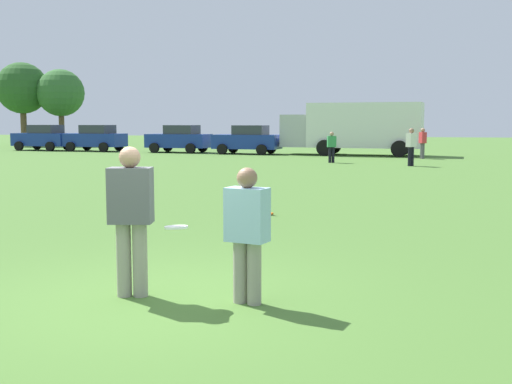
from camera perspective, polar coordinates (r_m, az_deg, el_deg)
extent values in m
plane|color=#47702D|center=(7.54, -9.59, -9.55)|extent=(160.85, 160.85, 0.00)
cylinder|color=gray|center=(7.64, -11.82, -6.00)|extent=(0.17, 0.17, 0.88)
cylinder|color=gray|center=(7.60, -10.41, -6.04)|extent=(0.17, 0.17, 0.88)
cube|color=#595960|center=(7.50, -11.24, -0.30)|extent=(0.55, 0.39, 0.65)
sphere|color=tan|center=(7.46, -11.32, 3.09)|extent=(0.25, 0.25, 0.25)
cylinder|color=gray|center=(7.17, -0.16, -7.34)|extent=(0.16, 0.16, 0.72)
cylinder|color=gray|center=(7.25, -1.43, -7.19)|extent=(0.16, 0.16, 0.72)
cube|color=#9EC6E5|center=(7.08, -0.80, -2.06)|extent=(0.51, 0.36, 0.61)
sphere|color=#8C664C|center=(7.03, -0.81, 1.28)|extent=(0.23, 0.23, 0.23)
cylinder|color=white|center=(7.27, -7.22, -3.16)|extent=(0.27, 0.27, 0.05)
cube|color=#D8590C|center=(14.05, 0.80, -1.99)|extent=(0.32, 0.32, 0.03)
cone|color=orange|center=(14.02, 0.80, -1.02)|extent=(0.24, 0.24, 0.45)
cube|color=navy|center=(47.85, -18.65, 4.51)|extent=(4.33, 2.12, 0.90)
cube|color=#2D333D|center=(47.69, -18.44, 5.38)|extent=(2.12, 1.79, 0.64)
cylinder|color=black|center=(47.88, -20.59, 3.90)|extent=(0.68, 0.27, 0.66)
cylinder|color=black|center=(49.45, -19.14, 4.02)|extent=(0.68, 0.27, 0.66)
cylinder|color=black|center=(46.29, -18.08, 3.92)|extent=(0.68, 0.27, 0.66)
cylinder|color=black|center=(47.91, -16.66, 4.04)|extent=(0.68, 0.27, 0.66)
cube|color=navy|center=(45.55, -14.33, 4.57)|extent=(4.33, 2.12, 0.90)
cube|color=#2D333D|center=(45.40, -14.09, 5.48)|extent=(2.12, 1.79, 0.64)
cylinder|color=black|center=(45.46, -16.38, 3.94)|extent=(0.68, 0.27, 0.66)
cylinder|color=black|center=(47.11, -15.00, 4.06)|extent=(0.68, 0.27, 0.66)
cylinder|color=black|center=(44.03, -13.59, 3.95)|extent=(0.68, 0.27, 0.66)
cylinder|color=black|center=(45.73, -12.26, 4.07)|extent=(0.68, 0.27, 0.66)
cube|color=navy|center=(42.57, -6.99, 4.61)|extent=(4.33, 2.12, 0.90)
cube|color=#2D333D|center=(42.45, -6.70, 5.58)|extent=(2.12, 1.79, 0.64)
cylinder|color=black|center=(42.27, -9.16, 3.95)|extent=(0.68, 0.27, 0.66)
cylinder|color=black|center=(44.05, -7.96, 4.07)|extent=(0.68, 0.27, 0.66)
cylinder|color=black|center=(41.13, -5.93, 3.93)|extent=(0.68, 0.27, 0.66)
cylinder|color=black|center=(42.96, -4.84, 4.05)|extent=(0.68, 0.27, 0.66)
cube|color=navy|center=(40.32, -0.83, 4.56)|extent=(4.33, 2.12, 0.90)
cube|color=#2D333D|center=(40.22, -0.49, 5.58)|extent=(2.12, 1.79, 0.64)
cylinder|color=black|center=(39.85, -3.08, 3.88)|extent=(0.68, 0.27, 0.66)
cylinder|color=black|center=(41.71, -2.07, 4.00)|extent=(0.68, 0.27, 0.66)
cylinder|color=black|center=(38.97, 0.50, 3.83)|extent=(0.68, 0.27, 0.66)
cylinder|color=black|center=(40.88, 1.36, 3.95)|extent=(0.68, 0.27, 0.66)
cube|color=white|center=(39.28, 9.81, 5.95)|extent=(6.98, 3.03, 2.70)
cube|color=#B2B2B7|center=(40.12, 3.83, 5.54)|extent=(1.98, 2.43, 2.00)
cylinder|color=black|center=(38.36, 6.19, 3.98)|extent=(0.98, 0.35, 0.96)
cylinder|color=black|center=(41.04, 7.00, 4.12)|extent=(0.98, 0.35, 0.96)
cylinder|color=black|center=(37.68, 12.79, 3.82)|extent=(0.98, 0.35, 0.96)
cylinder|color=black|center=(40.40, 13.17, 3.97)|extent=(0.98, 0.35, 0.96)
cylinder|color=black|center=(31.96, 6.96, 3.34)|extent=(0.15, 0.15, 0.78)
cylinder|color=black|center=(31.93, 6.68, 3.34)|extent=(0.15, 0.15, 0.78)
cube|color=#338C4C|center=(31.92, 6.84, 4.54)|extent=(0.48, 0.38, 0.56)
sphere|color=tan|center=(31.91, 6.85, 5.22)|extent=(0.21, 0.21, 0.21)
cylinder|color=black|center=(30.30, 13.89, 3.13)|extent=(0.17, 0.17, 0.89)
cylinder|color=black|center=(30.15, 13.69, 3.12)|extent=(0.17, 0.17, 0.89)
cube|color=silver|center=(30.19, 13.83, 4.57)|extent=(0.51, 0.55, 0.63)
sphere|color=#8C664C|center=(30.18, 13.85, 5.38)|extent=(0.24, 0.24, 0.24)
cylinder|color=#4C4C51|center=(36.43, 14.71, 3.61)|extent=(0.16, 0.16, 0.86)
cylinder|color=#4C4C51|center=(36.27, 14.83, 3.59)|extent=(0.16, 0.16, 0.86)
cube|color=red|center=(36.33, 14.80, 4.76)|extent=(0.43, 0.54, 0.61)
sphere|color=tan|center=(36.32, 14.82, 5.41)|extent=(0.23, 0.23, 0.23)
cylinder|color=brown|center=(58.04, -20.20, 5.46)|extent=(0.51, 0.51, 3.04)
sphere|color=#285623|center=(58.11, -20.33, 8.78)|extent=(4.35, 4.35, 4.35)
cylinder|color=brown|center=(56.76, -17.11, 5.43)|extent=(0.47, 0.47, 2.79)
sphere|color=#33662D|center=(56.81, -17.21, 8.54)|extent=(3.99, 3.99, 3.99)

